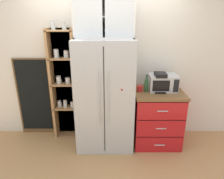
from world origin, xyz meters
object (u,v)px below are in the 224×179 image
object	(u,v)px
mug_red	(140,89)
coffee_maker	(160,82)
refrigerator	(106,95)
microwave	(163,83)
bottle_green	(147,84)
mug_navy	(160,89)
chalkboard_menu	(36,97)

from	to	relation	value
mug_red	coffee_maker	bearing A→B (deg)	1.20
refrigerator	coffee_maker	world-z (taller)	refrigerator
microwave	mug_red	xyz separation A→B (m)	(-0.37, -0.05, -0.09)
mug_red	bottle_green	xyz separation A→B (m)	(0.10, -0.01, 0.08)
coffee_maker	mug_red	size ratio (longest dim) A/B	2.56
microwave	coffee_maker	size ratio (longest dim) A/B	1.42
microwave	coffee_maker	xyz separation A→B (m)	(-0.06, -0.04, 0.03)
microwave	coffee_maker	distance (m)	0.08
coffee_maker	bottle_green	world-z (taller)	coffee_maker
microwave	bottle_green	xyz separation A→B (m)	(-0.27, -0.06, -0.01)
mug_navy	chalkboard_menu	world-z (taller)	chalkboard_menu
mug_red	bottle_green	size ratio (longest dim) A/B	0.44
coffee_maker	chalkboard_menu	size ratio (longest dim) A/B	0.22
chalkboard_menu	microwave	bearing A→B (deg)	-6.53
coffee_maker	chalkboard_menu	world-z (taller)	chalkboard_menu
refrigerator	mug_navy	size ratio (longest dim) A/B	16.67
mug_navy	chalkboard_menu	xyz separation A→B (m)	(-2.13, 0.32, -0.27)
microwave	mug_navy	world-z (taller)	microwave
microwave	mug_red	size ratio (longest dim) A/B	3.63
refrigerator	bottle_green	size ratio (longest dim) A/B	6.37
microwave	chalkboard_menu	xyz separation A→B (m)	(-2.18, 0.25, -0.36)
mug_red	microwave	bearing A→B (deg)	7.46
coffee_maker	chalkboard_menu	bearing A→B (deg)	172.17
coffee_maker	chalkboard_menu	xyz separation A→B (m)	(-2.12, 0.29, -0.38)
refrigerator	mug_navy	world-z (taller)	refrigerator
mug_navy	bottle_green	distance (m)	0.22
refrigerator	microwave	distance (m)	0.94
refrigerator	coffee_maker	bearing A→B (deg)	2.12
refrigerator	mug_red	size ratio (longest dim) A/B	14.57
coffee_maker	refrigerator	bearing A→B (deg)	-177.88
mug_red	bottle_green	bearing A→B (deg)	-7.67
bottle_green	chalkboard_menu	xyz separation A→B (m)	(-1.91, 0.31, -0.35)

